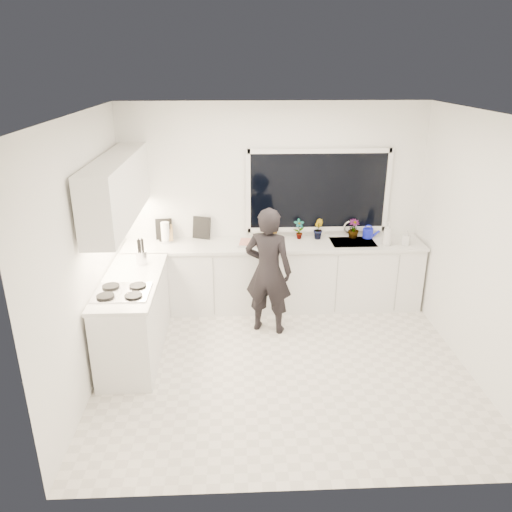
{
  "coord_description": "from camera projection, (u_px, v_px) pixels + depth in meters",
  "views": [
    {
      "loc": [
        -0.52,
        -4.72,
        3.14
      ],
      "look_at": [
        -0.29,
        0.4,
        1.15
      ],
      "focal_mm": 35.0,
      "sensor_mm": 36.0,
      "label": 1
    }
  ],
  "objects": [
    {
      "name": "knife_block",
      "position": [
        168.0,
        233.0,
        6.6
      ],
      "size": [
        0.14,
        0.11,
        0.22
      ],
      "primitive_type": "cube",
      "rotation": [
        0.0,
        0.0,
        0.12
      ],
      "color": "#9B7648",
      "rests_on": "countertop_back"
    },
    {
      "name": "countertop_left",
      "position": [
        131.0,
        281.0,
        5.48
      ],
      "size": [
        0.62,
        1.6,
        0.04
      ],
      "primitive_type": "cube",
      "color": "silver",
      "rests_on": "base_cabinets_left"
    },
    {
      "name": "wall_back",
      "position": [
        273.0,
        205.0,
        6.7
      ],
      "size": [
        4.0,
        0.02,
        2.7
      ],
      "primitive_type": "cube",
      "color": "white",
      "rests_on": "ground"
    },
    {
      "name": "paper_towel_roll",
      "position": [
        165.0,
        233.0,
        6.55
      ],
      "size": [
        0.13,
        0.13,
        0.26
      ],
      "primitive_type": "cylinder",
      "rotation": [
        0.0,
        0.0,
        -0.22
      ],
      "color": "white",
      "rests_on": "countertop_back"
    },
    {
      "name": "ceiling",
      "position": [
        289.0,
        113.0,
        4.57
      ],
      "size": [
        4.0,
        3.5,
        0.02
      ],
      "primitive_type": "cube",
      "color": "white",
      "rests_on": "wall_back"
    },
    {
      "name": "faucet",
      "position": [
        350.0,
        229.0,
        6.76
      ],
      "size": [
        0.03,
        0.03,
        0.22
      ],
      "primitive_type": "cylinder",
      "color": "silver",
      "rests_on": "countertop_back"
    },
    {
      "name": "upper_cabinets",
      "position": [
        118.0,
        189.0,
        5.46
      ],
      "size": [
        0.34,
        2.1,
        0.7
      ],
      "primitive_type": "cube",
      "color": "white",
      "rests_on": "wall_left"
    },
    {
      "name": "floor",
      "position": [
        283.0,
        365.0,
        5.55
      ],
      "size": [
        4.0,
        3.5,
        0.02
      ],
      "primitive_type": "cube",
      "color": "beige",
      "rests_on": "ground"
    },
    {
      "name": "wall_left",
      "position": [
        86.0,
        255.0,
        4.98
      ],
      "size": [
        0.02,
        3.5,
        2.7
      ],
      "primitive_type": "cube",
      "color": "white",
      "rests_on": "ground"
    },
    {
      "name": "utensil_crock",
      "position": [
        142.0,
        257.0,
        5.86
      ],
      "size": [
        0.14,
        0.14,
        0.16
      ],
      "primitive_type": "cylinder",
      "rotation": [
        0.0,
        0.0,
        -0.09
      ],
      "color": "silver",
      "rests_on": "countertop_left"
    },
    {
      "name": "window",
      "position": [
        318.0,
        191.0,
        6.62
      ],
      "size": [
        1.8,
        0.02,
        1.0
      ],
      "primitive_type": "cube",
      "color": "black",
      "rests_on": "wall_back"
    },
    {
      "name": "watering_can",
      "position": [
        368.0,
        233.0,
        6.75
      ],
      "size": [
        0.15,
        0.15,
        0.13
      ],
      "primitive_type": "cylinder",
      "rotation": [
        0.0,
        0.0,
        -0.07
      ],
      "color": "#151ECD",
      "rests_on": "countertop_back"
    },
    {
      "name": "picture_frame_small",
      "position": [
        202.0,
        228.0,
        6.7
      ],
      "size": [
        0.24,
        0.11,
        0.3
      ],
      "primitive_type": "cube",
      "rotation": [
        0.0,
        0.0,
        -0.36
      ],
      "color": "black",
      "rests_on": "countertop_back"
    },
    {
      "name": "stovetop",
      "position": [
        122.0,
        292.0,
        5.14
      ],
      "size": [
        0.56,
        0.48,
        0.03
      ],
      "primitive_type": "cube",
      "color": "black",
      "rests_on": "countertop_left"
    },
    {
      "name": "person",
      "position": [
        268.0,
        271.0,
        6.01
      ],
      "size": [
        0.67,
        0.55,
        1.59
      ],
      "primitive_type": "imported",
      "rotation": [
        0.0,
        0.0,
        2.82
      ],
      "color": "black",
      "rests_on": "floor"
    },
    {
      "name": "pizza",
      "position": [
        254.0,
        242.0,
        6.52
      ],
      "size": [
        0.41,
        0.31,
        0.01
      ],
      "primitive_type": "cube",
      "rotation": [
        0.0,
        0.0,
        -0.12
      ],
      "color": "red",
      "rests_on": "pizza_tray"
    },
    {
      "name": "base_cabinets_left",
      "position": [
        134.0,
        318.0,
        5.65
      ],
      "size": [
        0.58,
        1.6,
        0.88
      ],
      "primitive_type": "cube",
      "color": "white",
      "rests_on": "floor"
    },
    {
      "name": "picture_frame_large",
      "position": [
        164.0,
        229.0,
        6.68
      ],
      "size": [
        0.22,
        0.04,
        0.28
      ],
      "primitive_type": "cube",
      "rotation": [
        0.0,
        0.0,
        0.1
      ],
      "color": "black",
      "rests_on": "countertop_back"
    },
    {
      "name": "pizza_tray",
      "position": [
        254.0,
        243.0,
        6.52
      ],
      "size": [
        0.45,
        0.36,
        0.03
      ],
      "primitive_type": "cube",
      "rotation": [
        0.0,
        0.0,
        -0.12
      ],
      "color": "#B2B3B7",
      "rests_on": "countertop_back"
    },
    {
      "name": "herb_plants",
      "position": [
        296.0,
        229.0,
        6.68
      ],
      "size": [
        1.36,
        0.35,
        0.3
      ],
      "color": "#26662D",
      "rests_on": "countertop_back"
    },
    {
      "name": "wall_right",
      "position": [
        480.0,
        248.0,
        5.15
      ],
      "size": [
        0.02,
        3.5,
        2.7
      ],
      "primitive_type": "cube",
      "color": "white",
      "rests_on": "ground"
    },
    {
      "name": "base_cabinets_back",
      "position": [
        274.0,
        276.0,
        6.74
      ],
      "size": [
        3.92,
        0.58,
        0.88
      ],
      "primitive_type": "cube",
      "color": "white",
      "rests_on": "floor"
    },
    {
      "name": "countertop_back",
      "position": [
        274.0,
        245.0,
        6.57
      ],
      "size": [
        3.94,
        0.62,
        0.04
      ],
      "primitive_type": "cube",
      "color": "silver",
      "rests_on": "base_cabinets_back"
    },
    {
      "name": "soap_bottles",
      "position": [
        393.0,
        235.0,
        6.44
      ],
      "size": [
        0.39,
        0.15,
        0.31
      ],
      "color": "#D8BF66",
      "rests_on": "countertop_back"
    },
    {
      "name": "sink",
      "position": [
        353.0,
        245.0,
        6.63
      ],
      "size": [
        0.58,
        0.42,
        0.14
      ],
      "primitive_type": "cube",
      "color": "silver",
      "rests_on": "countertop_back"
    }
  ]
}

